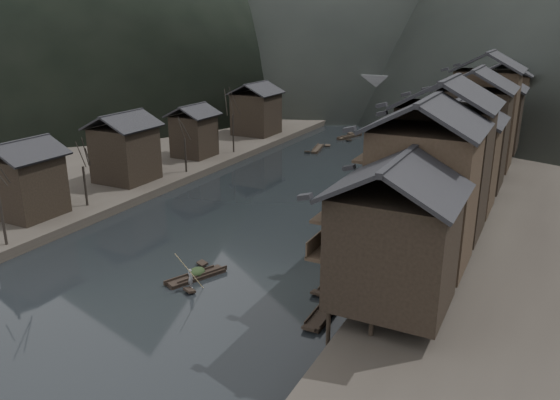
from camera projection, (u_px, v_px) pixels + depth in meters
The scene contains 12 objects.
water at pixel (226, 247), 49.46m from camera, with size 300.00×300.00×0.00m, color black.
left_bank at pixel (181, 130), 98.19m from camera, with size 40.00×200.00×1.20m, color #2D2823.
stilt_houses at pixel (469, 129), 55.56m from camera, with size 9.00×67.60×16.37m.
left_houses at pixel (176, 128), 73.53m from camera, with size 8.10×53.20×8.73m.
bare_trees at pixel (144, 137), 62.78m from camera, with size 3.99×42.69×7.98m.
moored_sampans at pixel (421, 191), 64.76m from camera, with size 2.82×68.86×0.47m.
midriver_boats at pixel (366, 136), 95.71m from camera, with size 14.39×35.30×0.45m.
stone_bridge at pixel (420, 96), 108.71m from camera, with size 40.00×6.00×9.00m.
hero_sampan at pixel (196, 276), 43.29m from camera, with size 2.97×5.32×0.44m.
cargo_heap at pixel (197, 268), 43.34m from camera, with size 1.19×1.56×0.71m, color black.
boatman at pixel (190, 275), 41.19m from camera, with size 0.56×0.37×1.54m, color slate.
bamboo_pole at pixel (191, 242), 40.23m from camera, with size 0.06×0.06×4.68m, color #8C7A51.
Camera 1 is at (25.10, -38.40, 19.58)m, focal length 35.00 mm.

